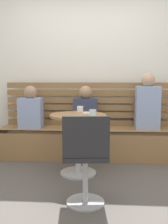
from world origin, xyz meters
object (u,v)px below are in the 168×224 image
booth_bench (91,143)px  person_child_middle (85,110)px  cafe_table (78,132)px  phone_on_table (78,117)px  person_child_left (31,109)px  cup_ceramic_white (80,109)px  plate_small (89,113)px  person_adult (147,104)px  white_chair (86,157)px  cup_glass_short (93,113)px

booth_bench → person_child_middle: bearing=174.4°
cafe_table → phone_on_table: bearing=-85.2°
person_child_middle → phone_on_table: size_ratio=4.45×
person_child_left → cup_ceramic_white: (0.77, -0.41, 0.06)m
cafe_table → person_child_middle: person_child_middle is taller
cafe_table → cup_ceramic_white: (0.00, 0.26, 0.26)m
cup_ceramic_white → phone_on_table: size_ratio=0.57×
cafe_table → plate_small: size_ratio=4.35×
booth_bench → cafe_table: bearing=-100.0°
person_child_middle → phone_on_table: person_child_middle is taller
person_adult → cup_ceramic_white: person_adult is taller
booth_bench → person_child_left: size_ratio=4.33×
booth_bench → cup_ceramic_white: bearing=-105.6°
cafe_table → booth_bench: bearing=80.0°
person_child_left → white_chair: bearing=-58.4°
person_child_middle → cup_glass_short: size_ratio=7.79×
person_adult → person_child_middle: 0.90m
person_child_middle → cup_glass_short: bearing=-81.0°
cup_glass_short → cafe_table: bearing=132.8°
cup_ceramic_white → cup_glass_short: 0.49m
cup_ceramic_white → phone_on_table: bearing=-87.7°
booth_bench → plate_small: plate_small is taller
person_adult → cup_ceramic_white: size_ratio=10.03×
person_adult → person_child_left: 1.71m
booth_bench → white_chair: 1.52m
person_adult → phone_on_table: (-0.91, -0.99, -0.06)m
white_chair → phone_on_table: bearing=102.7°
cafe_table → cup_glass_short: 0.37m
person_child_left → phone_on_table: person_child_left is taller
white_chair → cup_glass_short: 0.69m
cafe_table → person_adult: (0.94, 0.71, 0.28)m
booth_bench → cafe_table: cafe_table is taller
white_chair → person_child_left: bearing=121.6°
cup_glass_short → plate_small: bearing=100.5°
person_child_left → person_child_middle: 0.81m
cafe_table → person_child_middle: (0.04, 0.69, 0.20)m
cup_glass_short → phone_on_table: (-0.16, -0.08, -0.04)m
person_child_middle → cup_ceramic_white: bearing=-95.2°
cup_ceramic_white → phone_on_table: (0.02, -0.53, -0.03)m
cup_glass_short → phone_on_table: 0.18m
white_chair → person_adult: person_adult is taller
person_child_left → cup_glass_short: (0.95, -0.86, 0.07)m
cafe_table → phone_on_table: 0.36m
plate_small → phone_on_table: size_ratio=1.21×
booth_bench → phone_on_table: phone_on_table is taller
cafe_table → person_adult: person_adult is taller
person_child_left → cup_ceramic_white: size_ratio=7.79×
person_child_middle → cup_glass_short: 0.90m
cafe_table → cup_glass_short: bearing=-47.2°
person_child_left → plate_small: person_child_left is taller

